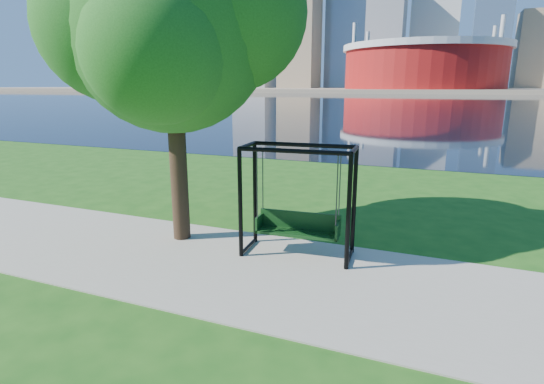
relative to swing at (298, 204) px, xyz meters
The scene contains 8 objects.
ground 1.46m from the swing, 133.55° to the right, with size 900.00×900.00×0.00m, color #1E5114.
path 1.72m from the swing, 117.90° to the right, with size 120.00×4.00×0.03m, color #9E937F.
river 101.38m from the swing, 90.34° to the left, with size 900.00×180.00×0.02m, color black.
far_bank 305.37m from the swing, 90.11° to the left, with size 900.00×228.00×2.00m, color #937F60.
stadium 234.97m from the swing, 92.59° to the left, with size 83.00×83.00×32.00m.
skyline 320.69m from the swing, 90.87° to the left, with size 392.00×66.00×96.50m.
swing is the anchor object (origin of this frame).
park_tree 4.78m from the swing, behind, with size 5.68×5.13×7.05m.
Camera 1 is at (3.36, -7.67, 3.62)m, focal length 28.00 mm.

